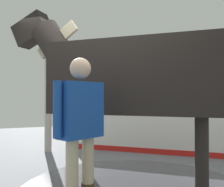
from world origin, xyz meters
name	(u,v)px	position (x,y,z in m)	size (l,w,h in m)	color
barrier_wall	(162,131)	(1.80, 1.66, 0.50)	(3.44, 2.95, 1.09)	white
roof_post_near	(48,92)	(-0.51, 2.82, 1.38)	(0.16, 0.16, 2.76)	#B7B2A8
horse	(128,78)	(0.22, -0.01, 1.53)	(2.88, 2.53, 2.62)	black
handler	(80,125)	(-0.62, -0.65, 0.97)	(0.61, 0.42, 1.68)	#47331E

